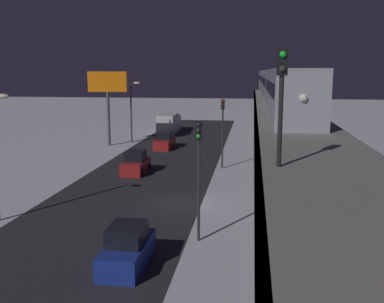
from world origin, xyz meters
TOP-DOWN VIEW (x-y plane):
  - ground_plane at (0.00, 0.00)m, footprint 240.00×240.00m
  - avenue_asphalt at (4.09, 0.00)m, footprint 11.00×104.80m
  - elevated_railway at (-7.24, -0.00)m, footprint 5.00×104.80m
  - subway_train at (-7.33, -32.03)m, footprint 2.94×74.07m
  - rail_signal at (-5.64, 13.62)m, footprint 0.36×0.41m
  - sedan_red at (5.49, -8.68)m, footprint 1.91×4.08m
  - sedan_blue at (0.89, 10.03)m, footprint 1.80×4.10m
  - sedan_red_2 at (5.49, -21.69)m, footprint 1.80×4.79m
  - box_truck at (7.49, -35.01)m, footprint 2.40×7.40m
  - traffic_light_near at (-2.01, 6.56)m, footprint 0.32×0.44m
  - traffic_light_mid at (-2.01, -11.50)m, footprint 0.32×0.44m
  - commercial_billboard at (12.56, -22.64)m, footprint 4.80×0.36m
  - street_lamp_far at (10.16, -25.00)m, footprint 1.35×0.44m

SIDE VIEW (x-z plane):
  - ground_plane at x=0.00m, z-range 0.00..0.00m
  - avenue_asphalt at x=4.09m, z-range 0.00..0.01m
  - sedan_red at x=5.49m, z-range -0.20..1.77m
  - sedan_blue at x=0.89m, z-range -0.19..1.78m
  - sedan_red_2 at x=5.49m, z-range -0.19..1.78m
  - box_truck at x=7.49m, z-range -0.05..2.75m
  - traffic_light_near at x=-2.01m, z-range 1.00..7.40m
  - traffic_light_mid at x=-2.01m, z-range 1.00..7.40m
  - street_lamp_far at x=10.16m, z-range 0.99..8.64m
  - elevated_railway at x=-7.24m, z-range 2.06..7.72m
  - commercial_billboard at x=12.56m, z-range 2.38..11.28m
  - subway_train at x=-7.33m, z-range 5.74..9.14m
  - rail_signal at x=-5.64m, z-range 6.39..10.39m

